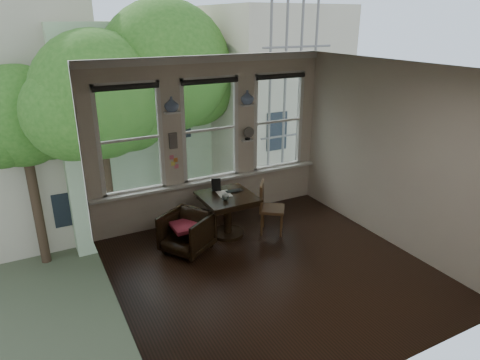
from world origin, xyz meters
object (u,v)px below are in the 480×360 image
mug (225,197)px  table (228,215)px  laptop (235,192)px  side_chair_right (272,208)px  armchair_left (187,233)px

mug → table: bearing=49.2°
laptop → mug: size_ratio=3.09×
side_chair_right → mug: (-0.85, 0.15, 0.34)m
side_chair_right → armchair_left: bearing=122.8°
armchair_left → laptop: laptop is taller
laptop → mug: mug is taller
side_chair_right → mug: 0.92m
table → side_chair_right: 0.80m
armchair_left → mug: (0.73, 0.07, 0.47)m
armchair_left → laptop: 1.13m
table → mug: size_ratio=9.14×
table → mug: bearing=-130.8°
laptop → table: bearing=-160.2°
mug → side_chair_right: bearing=-10.0°
table → mug: mug is taller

